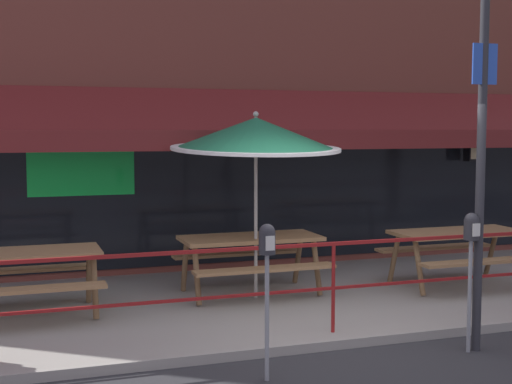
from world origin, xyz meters
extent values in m
plane|color=#2D2D30|center=(0.00, 0.00, 0.00)|extent=(120.00, 120.00, 0.00)
cube|color=#9E998E|center=(0.00, 2.00, 0.05)|extent=(15.00, 4.00, 0.10)
cube|color=brown|center=(0.00, 4.25, 4.08)|extent=(15.00, 0.50, 8.15)
cube|color=black|center=(0.00, 3.99, 1.35)|extent=(12.00, 0.02, 2.30)
cube|color=#19D84C|center=(-2.25, 3.97, 1.65)|extent=(1.50, 0.02, 0.70)
cube|color=maroon|center=(0.00, 3.45, 2.50)|extent=(13.80, 0.92, 0.70)
cube|color=maroon|center=(0.00, 2.94, 2.10)|extent=(13.80, 0.08, 0.28)
cube|color=black|center=(4.12, 3.86, 2.03)|extent=(0.04, 0.28, 0.04)
cube|color=black|center=(4.12, 3.72, 1.85)|extent=(0.18, 0.18, 0.28)
cube|color=beige|center=(4.12, 3.72, 1.85)|extent=(0.13, 0.19, 0.20)
cylinder|color=maroon|center=(0.00, 0.30, 0.57)|extent=(0.04, 0.04, 0.95)
cube|color=maroon|center=(0.00, 0.30, 1.05)|extent=(13.80, 0.04, 0.04)
cube|color=maroon|center=(0.00, 0.30, 0.57)|extent=(13.80, 0.03, 0.03)
cube|color=#997047|center=(-3.13, 2.00, 0.84)|extent=(1.80, 0.80, 0.05)
cube|color=#997047|center=(-3.13, 1.42, 0.54)|extent=(1.80, 0.26, 0.04)
cube|color=#997047|center=(-3.13, 2.58, 0.54)|extent=(1.80, 0.26, 0.04)
cylinder|color=brown|center=(-2.33, 1.68, 0.47)|extent=(0.07, 0.30, 0.73)
cylinder|color=brown|center=(-2.33, 2.32, 0.47)|extent=(0.07, 0.30, 0.73)
cube|color=#997047|center=(-0.28, 2.24, 0.84)|extent=(1.80, 0.80, 0.05)
cube|color=#997047|center=(-0.28, 1.66, 0.54)|extent=(1.80, 0.26, 0.04)
cube|color=#997047|center=(-0.28, 2.82, 0.54)|extent=(1.80, 0.26, 0.04)
cylinder|color=brown|center=(0.52, 1.92, 0.47)|extent=(0.07, 0.30, 0.73)
cylinder|color=brown|center=(0.52, 2.56, 0.47)|extent=(0.07, 0.30, 0.73)
cylinder|color=brown|center=(-1.08, 1.92, 0.47)|extent=(0.07, 0.30, 0.73)
cylinder|color=brown|center=(-1.08, 2.56, 0.47)|extent=(0.07, 0.30, 0.73)
cube|color=#997047|center=(2.57, 1.80, 0.84)|extent=(1.80, 0.80, 0.05)
cube|color=#997047|center=(2.57, 1.22, 0.54)|extent=(1.80, 0.26, 0.04)
cube|color=#997047|center=(2.57, 2.38, 0.54)|extent=(1.80, 0.26, 0.04)
cylinder|color=brown|center=(3.37, 2.12, 0.47)|extent=(0.07, 0.30, 0.73)
cylinder|color=brown|center=(1.77, 1.48, 0.47)|extent=(0.07, 0.30, 0.73)
cylinder|color=brown|center=(1.77, 2.12, 0.47)|extent=(0.07, 0.30, 0.73)
cylinder|color=#B7B2A8|center=(-0.28, 2.02, 1.25)|extent=(0.04, 0.04, 2.30)
cone|color=#1E6B47|center=(-0.28, 2.02, 2.20)|extent=(2.10, 2.12, 0.50)
cylinder|color=white|center=(-0.28, 2.02, 2.01)|extent=(2.14, 2.14, 0.14)
sphere|color=#B7B2A8|center=(-0.28, 2.02, 2.44)|extent=(0.07, 0.07, 0.07)
cylinder|color=gray|center=(-1.07, -0.59, 0.57)|extent=(0.04, 0.04, 1.15)
cylinder|color=#2D2D33|center=(-1.07, -0.59, 1.25)|extent=(0.15, 0.15, 0.20)
sphere|color=#2D2D33|center=(-1.07, -0.59, 1.35)|extent=(0.14, 0.14, 0.14)
cube|color=silver|center=(-1.07, -0.67, 1.26)|extent=(0.08, 0.01, 0.13)
cylinder|color=gray|center=(1.14, -0.48, 0.57)|extent=(0.04, 0.04, 1.15)
cylinder|color=#2D2D33|center=(1.14, -0.48, 1.25)|extent=(0.15, 0.15, 0.20)
sphere|color=#2D2D33|center=(1.14, -0.48, 1.35)|extent=(0.14, 0.14, 0.14)
cube|color=silver|center=(1.14, -0.56, 1.26)|extent=(0.08, 0.01, 0.13)
cylinder|color=#2D2D33|center=(1.25, -0.45, 2.01)|extent=(0.09, 0.09, 4.02)
cube|color=blue|center=(1.25, -0.47, 2.89)|extent=(0.28, 0.02, 0.40)
camera|label=1|loc=(-3.17, -6.45, 2.26)|focal=50.00mm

